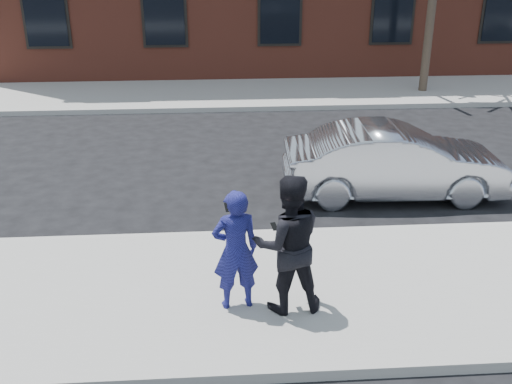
{
  "coord_description": "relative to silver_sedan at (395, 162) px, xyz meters",
  "views": [
    {
      "loc": [
        -2.11,
        -7.4,
        4.75
      ],
      "look_at": [
        -1.57,
        0.4,
        1.37
      ],
      "focal_mm": 42.0,
      "sensor_mm": 36.0,
      "label": 1
    }
  ],
  "objects": [
    {
      "name": "near_sidewalk",
      "position": [
        -1.31,
        -3.45,
        -0.62
      ],
      "size": [
        50.0,
        3.5,
        0.15
      ],
      "primitive_type": "cube",
      "color": "gray",
      "rests_on": "ground"
    },
    {
      "name": "silver_sedan",
      "position": [
        0.0,
        0.0,
        0.0
      ],
      "size": [
        4.3,
        1.62,
        1.4
      ],
      "primitive_type": "imported",
      "rotation": [
        0.0,
        0.0,
        1.54
      ],
      "color": "#999BA3",
      "rests_on": "ground"
    },
    {
      "name": "ground",
      "position": [
        -1.31,
        -3.2,
        -0.7
      ],
      "size": [
        100.0,
        100.0,
        0.0
      ],
      "primitive_type": "plane",
      "color": "black",
      "rests_on": "ground"
    },
    {
      "name": "near_curb",
      "position": [
        -1.31,
        -1.65,
        -0.62
      ],
      "size": [
        50.0,
        0.1,
        0.15
      ],
      "primitive_type": "cube",
      "color": "#999691",
      "rests_on": "ground"
    },
    {
      "name": "far_sidewalk",
      "position": [
        -1.31,
        8.05,
        -0.62
      ],
      "size": [
        50.0,
        3.5,
        0.15
      ],
      "primitive_type": "cube",
      "color": "gray",
      "rests_on": "ground"
    },
    {
      "name": "far_curb",
      "position": [
        -1.31,
        6.25,
        -0.62
      ],
      "size": [
        50.0,
        0.1,
        0.15
      ],
      "primitive_type": "cube",
      "color": "#999691",
      "rests_on": "ground"
    },
    {
      "name": "man_hoodie",
      "position": [
        -3.21,
        -3.8,
        0.29
      ],
      "size": [
        0.67,
        0.53,
        1.68
      ],
      "rotation": [
        0.0,
        0.0,
        3.32
      ],
      "color": "navy",
      "rests_on": "near_sidewalk"
    },
    {
      "name": "man_peacoat",
      "position": [
        -2.54,
        -3.89,
        0.4
      ],
      "size": [
        0.98,
        0.79,
        1.9
      ],
      "rotation": [
        0.0,
        0.0,
        3.23
      ],
      "color": "black",
      "rests_on": "near_sidewalk"
    }
  ]
}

